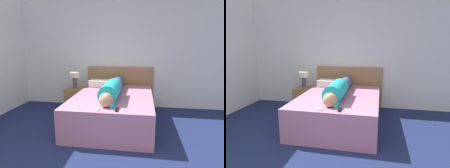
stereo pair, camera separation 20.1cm
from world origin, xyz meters
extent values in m
cube|color=white|center=(0.00, 3.66, 1.30)|extent=(5.99, 0.06, 2.60)
cube|color=#B2708E|center=(0.08, 2.48, 0.28)|extent=(1.47, 2.01, 0.56)
cube|color=#A37A51|center=(0.08, 3.59, 0.49)|extent=(1.59, 0.04, 0.98)
cube|color=olive|center=(-0.92, 3.19, 0.25)|extent=(0.40, 0.44, 0.51)
cylinder|color=#4C4C51|center=(-0.92, 3.19, 0.63)|extent=(0.10, 0.10, 0.25)
cylinder|color=beige|center=(-0.92, 3.19, 0.82)|extent=(0.22, 0.22, 0.12)
sphere|color=tan|center=(0.07, 1.75, 0.67)|extent=(0.23, 0.23, 0.23)
cylinder|color=#1EADB7|center=(0.07, 2.19, 0.71)|extent=(0.31, 0.73, 0.31)
cylinder|color=#47567A|center=(0.07, 2.99, 0.68)|extent=(0.24, 0.87, 0.24)
cylinder|color=#1EADB7|center=(0.17, 1.80, 0.59)|extent=(0.07, 0.22, 0.07)
cube|color=silver|center=(-0.28, 3.23, 0.63)|extent=(0.58, 0.31, 0.15)
cube|color=black|center=(0.26, 1.62, 0.57)|extent=(0.04, 0.15, 0.02)
cube|color=#B2B7BC|center=(-0.04, 1.60, 0.56)|extent=(0.06, 0.13, 0.01)
camera|label=1|loc=(0.61, -1.15, 1.52)|focal=32.00mm
camera|label=2|loc=(0.81, -1.12, 1.52)|focal=32.00mm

